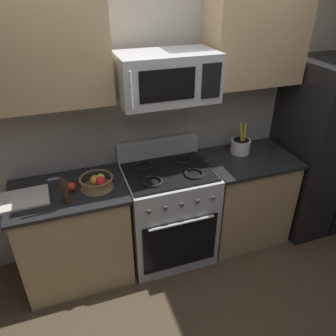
{
  "coord_description": "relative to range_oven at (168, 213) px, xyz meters",
  "views": [
    {
      "loc": [
        -0.8,
        -1.67,
        2.38
      ],
      "look_at": [
        -0.05,
        0.5,
        1.03
      ],
      "focal_mm": 35.42,
      "sensor_mm": 36.0,
      "label": 1
    }
  ],
  "objects": [
    {
      "name": "upper_cabinets_right",
      "position": [
        0.8,
        0.16,
        1.48
      ],
      "size": [
        0.81,
        0.34,
        0.79
      ],
      "color": "tan"
    },
    {
      "name": "apple_loose",
      "position": [
        -0.81,
        -0.02,
        0.47
      ],
      "size": [
        0.07,
        0.07,
        0.07
      ],
      "primitive_type": "sphere",
      "color": "red",
      "rests_on": "counter_left"
    },
    {
      "name": "counter_right",
      "position": [
        0.8,
        -0.0,
        -0.02
      ],
      "size": [
        0.82,
        0.62,
        0.91
      ],
      "color": "tan",
      "rests_on": "ground"
    },
    {
      "name": "range_oven",
      "position": [
        0.0,
        0.0,
        0.0
      ],
      "size": [
        0.76,
        0.66,
        1.09
      ],
      "color": "#B2B5BA",
      "rests_on": "ground"
    },
    {
      "name": "bottle_soy",
      "position": [
        -0.85,
        -0.17,
        0.55
      ],
      "size": [
        0.05,
        0.05,
        0.25
      ],
      "color": "#382314",
      "rests_on": "counter_left"
    },
    {
      "name": "counter_left",
      "position": [
        -0.84,
        -0.0,
        -0.02
      ],
      "size": [
        0.91,
        0.62,
        0.91
      ],
      "color": "tan",
      "rests_on": "ground"
    },
    {
      "name": "refrigerator",
      "position": [
        1.65,
        -0.02,
        0.4
      ],
      "size": [
        0.85,
        0.73,
        1.74
      ],
      "color": "black",
      "rests_on": "ground"
    },
    {
      "name": "microwave",
      "position": [
        -0.0,
        0.03,
        1.24
      ],
      "size": [
        0.73,
        0.44,
        0.36
      ],
      "color": "#B2B5BA"
    },
    {
      "name": "ground_plane",
      "position": [
        0.0,
        -0.62,
        -0.47
      ],
      "size": [
        16.0,
        16.0,
        0.0
      ],
      "primitive_type": "plane",
      "color": "#473828"
    },
    {
      "name": "upper_cabinets_left",
      "position": [
        -0.85,
        0.16,
        1.48
      ],
      "size": [
        0.9,
        0.34,
        0.79
      ],
      "color": "tan"
    },
    {
      "name": "utensil_crock",
      "position": [
        0.76,
        0.12,
        0.51
      ],
      "size": [
        0.18,
        0.18,
        0.32
      ],
      "color": "white",
      "rests_on": "counter_right"
    },
    {
      "name": "cutting_board",
      "position": [
        -1.15,
        -0.02,
        0.44
      ],
      "size": [
        0.36,
        0.28,
        0.02
      ],
      "primitive_type": "cube",
      "rotation": [
        0.0,
        0.0,
        0.03
      ],
      "color": "silver",
      "rests_on": "counter_left"
    },
    {
      "name": "wall_back",
      "position": [
        0.0,
        0.38,
        0.83
      ],
      "size": [
        8.0,
        0.1,
        2.6
      ],
      "primitive_type": "cube",
      "color": "#9E998E",
      "rests_on": "ground"
    },
    {
      "name": "fruit_basket",
      "position": [
        -0.61,
        -0.04,
        0.49
      ],
      "size": [
        0.27,
        0.27,
        0.12
      ],
      "color": "brown",
      "rests_on": "counter_left"
    }
  ]
}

